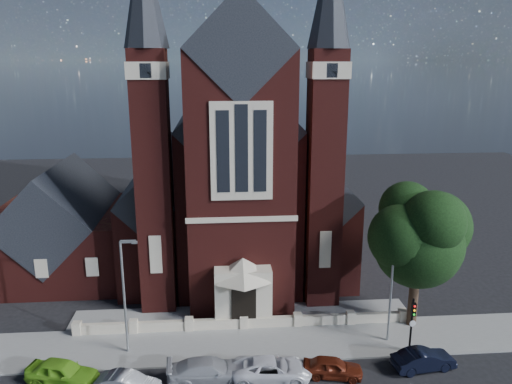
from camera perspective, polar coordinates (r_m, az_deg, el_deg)
ground at (r=45.74m, az=-1.99°, el=-10.00°), size 120.00×120.00×0.00m
pavement_strip at (r=36.49m, az=-1.21°, el=-16.92°), size 60.00×5.00×0.12m
forecourt_paving at (r=39.94m, az=-1.56°, el=-13.90°), size 26.00×3.00×0.14m
forecourt_wall at (r=38.20m, az=-1.39°, el=-15.34°), size 24.00×0.40×0.90m
church at (r=50.67m, az=-2.48°, el=2.26°), size 20.01×34.90×29.20m
parish_hall at (r=49.13m, az=-21.25°, el=-4.23°), size 12.00×12.20×10.24m
street_tree at (r=37.30m, az=18.40°, el=-5.12°), size 6.40×6.60×10.70m
street_lamp_left at (r=34.36m, az=-14.73°, el=-10.83°), size 1.16×0.22×8.09m
street_lamp_right at (r=35.80m, az=15.39°, el=-9.80°), size 1.16×0.22×8.09m
traffic_signal at (r=35.68m, az=17.44°, el=-13.66°), size 0.28×0.42×4.00m
car_lime_van at (r=34.46m, az=-21.28°, el=-18.65°), size 4.75×2.92×1.51m
car_silver_a at (r=32.50m, az=-14.38°, el=-20.52°), size 4.07×2.31×1.27m
car_silver_b at (r=32.64m, az=-5.43°, el=-19.69°), size 5.20×2.39×1.47m
car_white_suv at (r=32.74m, az=1.81°, el=-19.59°), size 5.08×2.54×1.38m
car_dark_red at (r=33.33m, az=8.75°, el=-19.20°), size 3.95×2.21×1.27m
car_navy at (r=35.28m, az=18.60°, el=-17.71°), size 4.23×1.99×1.34m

